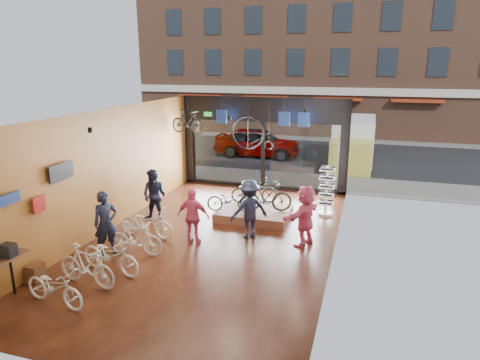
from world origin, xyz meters
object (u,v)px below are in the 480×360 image
at_px(floor_bike_1, 86,266).
at_px(floor_bike_4, 147,223).
at_px(display_platform, 254,214).
at_px(customer_1, 154,196).
at_px(display_bike_right, 254,191).
at_px(penny_farthing, 254,134).
at_px(floor_bike_2, 111,255).
at_px(floor_bike_3, 135,238).
at_px(display_bike_left, 230,200).
at_px(customer_5, 305,216).
at_px(hung_bike, 188,122).
at_px(sunglasses_rack, 326,191).
at_px(street_car, 258,142).
at_px(box_truck, 353,144).
at_px(floor_bike_0, 54,287).
at_px(display_bike_mid, 266,197).
at_px(customer_3, 249,209).
at_px(customer_0, 106,223).
at_px(customer_2, 193,216).

relative_size(floor_bike_1, floor_bike_4, 0.96).
relative_size(display_platform, customer_1, 1.37).
xyz_separation_m(display_bike_right, penny_farthing, (-0.45, 1.61, 1.77)).
bearing_deg(floor_bike_2, display_platform, -16.21).
distance_m(floor_bike_3, floor_bike_4, 1.26).
distance_m(floor_bike_1, floor_bike_2, 0.75).
relative_size(floor_bike_2, customer_1, 1.03).
height_order(floor_bike_2, display_bike_left, display_bike_left).
distance_m(floor_bike_3, customer_5, 4.82).
bearing_deg(floor_bike_1, hung_bike, 13.03).
distance_m(sunglasses_rack, hung_bike, 6.00).
relative_size(display_bike_right, sunglasses_rack, 0.95).
xyz_separation_m(floor_bike_4, display_bike_right, (2.49, 3.31, 0.27)).
bearing_deg(sunglasses_rack, display_bike_right, -161.29).
bearing_deg(street_car, penny_farthing, -166.39).
relative_size(floor_bike_1, display_bike_right, 1.03).
height_order(display_bike_left, penny_farthing, penny_farthing).
bearing_deg(street_car, box_truck, -100.75).
distance_m(floor_bike_0, floor_bike_2, 1.70).
bearing_deg(display_bike_left, floor_bike_3, 144.60).
bearing_deg(display_platform, floor_bike_4, -136.28).
bearing_deg(floor_bike_0, floor_bike_4, 8.27).
distance_m(customer_5, hung_bike, 6.73).
distance_m(display_bike_mid, customer_3, 1.60).
xyz_separation_m(floor_bike_1, customer_0, (-0.55, 1.67, 0.39)).
xyz_separation_m(box_truck, display_platform, (-2.82, -8.79, -1.04)).
relative_size(floor_bike_0, customer_5, 0.91).
distance_m(floor_bike_4, customer_3, 3.14).
xyz_separation_m(customer_1, hung_bike, (-0.12, 3.19, 2.05)).
xyz_separation_m(display_bike_right, customer_3, (0.50, -2.44, 0.17)).
bearing_deg(customer_1, floor_bike_4, -70.28).
bearing_deg(customer_5, display_bike_right, -115.40).
bearing_deg(box_truck, display_bike_left, -110.99).
bearing_deg(customer_1, street_car, 88.33).
bearing_deg(sunglasses_rack, hung_bike, -177.51).
bearing_deg(box_truck, customer_5, -94.57).
bearing_deg(customer_5, display_bike_left, -92.50).
height_order(display_bike_left, customer_3, customer_3).
height_order(customer_0, customer_5, customer_0).
height_order(display_bike_mid, customer_3, customer_3).
xyz_separation_m(display_platform, sunglasses_rack, (2.31, 1.02, 0.72)).
bearing_deg(display_bike_left, floor_bike_4, 128.12).
bearing_deg(customer_2, floor_bike_3, 43.09).
bearing_deg(box_truck, display_bike_mid, -105.05).
relative_size(floor_bike_4, display_bike_mid, 1.01).
relative_size(floor_bike_3, display_bike_right, 0.97).
bearing_deg(floor_bike_2, floor_bike_1, 177.40).
distance_m(street_car, customer_2, 12.45).
bearing_deg(floor_bike_0, display_platform, -13.69).
distance_m(customer_0, penny_farthing, 6.97).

